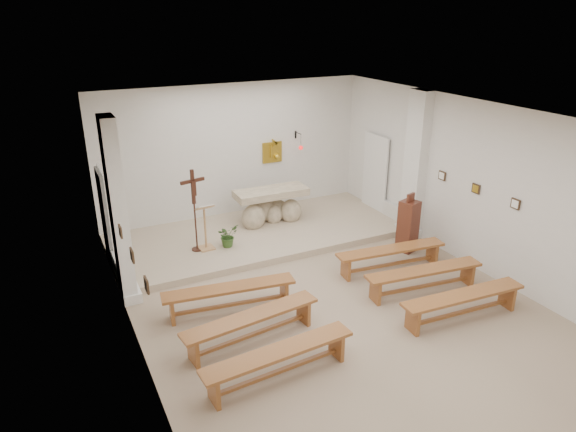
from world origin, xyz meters
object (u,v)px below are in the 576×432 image
bench_left_second (252,322)px  donation_pedestal (408,226)px  lectern (205,227)px  bench_left_front (229,293)px  bench_left_third (279,357)px  bench_right_third (463,300)px  bench_right_front (391,254)px  crucifix_stand (194,205)px  bench_right_second (424,275)px  altar (270,208)px

bench_left_second → donation_pedestal: bearing=13.3°
lectern → bench_left_front: size_ratio=0.45×
bench_left_third → bench_right_third: same height
bench_right_front → bench_right_third: size_ratio=1.00×
crucifix_stand → bench_left_third: 4.63m
lectern → bench_right_second: 4.76m
bench_right_front → donation_pedestal: bearing=40.3°
bench_right_second → bench_left_third: bearing=-157.0°
altar → lectern: lectern is taller
bench_left_second → bench_left_third: size_ratio=1.00×
lectern → donation_pedestal: bearing=-26.7°
altar → bench_right_second: size_ratio=0.75×
donation_pedestal → bench_left_second: (-4.53, -1.66, -0.23)m
bench_right_front → lectern: bearing=149.6°
altar → bench_right_front: bearing=-67.0°
bench_left_front → bench_left_third: (0.00, -2.08, 0.00)m
bench_left_front → donation_pedestal: bearing=15.8°
altar → bench_right_third: altar is taller
donation_pedestal → bench_left_third: bearing=-166.1°
altar → bench_right_third: 5.48m
bench_left_front → bench_left_third: 2.08m
bench_right_second → bench_left_third: size_ratio=1.00×
lectern → bench_right_second: (3.25, -3.47, -0.31)m
altar → bench_left_third: 5.81m
bench_right_second → bench_left_third: (-3.60, -1.04, 0.00)m
altar → bench_left_front: (-2.31, -3.25, -0.13)m
donation_pedestal → bench_right_third: bearing=-125.8°
bench_left_second → bench_left_third: 1.04m
bench_right_front → bench_right_third: 2.08m
bench_right_second → bench_right_third: size_ratio=1.00×
lectern → crucifix_stand: size_ratio=0.58×
altar → bench_left_third: size_ratio=0.76×
crucifix_stand → bench_left_third: bearing=-104.9°
bench_right_third → bench_left_third: bearing=-175.9°
bench_left_second → bench_right_second: 3.60m
donation_pedestal → bench_left_front: 4.58m
bench_right_front → bench_left_second: 3.75m
altar → bench_left_second: bearing=-116.9°
bench_right_front → bench_left_third: 4.16m
crucifix_stand → bench_left_second: bearing=-105.4°
altar → bench_left_front: bearing=-124.0°
lectern → bench_left_second: lectern is taller
altar → bench_right_front: 3.50m
bench_right_front → bench_left_second: same height
lectern → bench_right_third: lectern is taller
lectern → crucifix_stand: 0.58m
donation_pedestal → lectern: bearing=139.7°
bench_right_second → bench_right_third: bearing=-83.1°
bench_right_front → bench_right_second: size_ratio=1.00×
lectern → bench_right_third: (3.25, -4.51, -0.31)m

